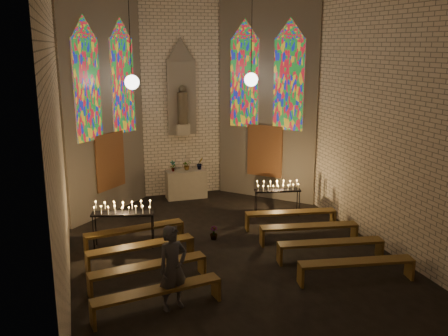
{
  "coord_description": "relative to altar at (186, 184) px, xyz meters",
  "views": [
    {
      "loc": [
        -3.69,
        -11.16,
        5.33
      ],
      "look_at": [
        -0.04,
        0.74,
        2.22
      ],
      "focal_mm": 40.0,
      "sensor_mm": 36.0,
      "label": 1
    }
  ],
  "objects": [
    {
      "name": "pew_right_2",
      "position": [
        2.29,
        -6.24,
        -0.08
      ],
      "size": [
        2.71,
        0.79,
        0.52
      ],
      "rotation": [
        0.0,
        0.0,
        -0.16
      ],
      "color": "brown",
      "rests_on": "ground"
    },
    {
      "name": "visitor",
      "position": [
        -1.95,
        -7.37,
        0.39
      ],
      "size": [
        0.76,
        0.63,
        1.79
      ],
      "primitive_type": "imported",
      "rotation": [
        0.0,
        0.0,
        0.37
      ],
      "color": "#46454E",
      "rests_on": "ground"
    },
    {
      "name": "flower_vase_right",
      "position": [
        0.51,
        0.02,
        0.71
      ],
      "size": [
        0.28,
        0.26,
        0.42
      ],
      "primitive_type": "imported",
      "rotation": [
        0.0,
        0.0,
        0.39
      ],
      "color": "#4C723F",
      "rests_on": "altar"
    },
    {
      "name": "pew_left_0",
      "position": [
        -2.29,
        -3.84,
        -0.08
      ],
      "size": [
        2.71,
        0.79,
        0.52
      ],
      "rotation": [
        0.0,
        0.0,
        0.16
      ],
      "color": "brown",
      "rests_on": "ground"
    },
    {
      "name": "room",
      "position": [
        -0.0,
        -2.08,
        3.22
      ],
      "size": [
        8.22,
        12.43,
        7.0
      ],
      "color": "beige",
      "rests_on": "ground"
    },
    {
      "name": "votive_stand_right",
      "position": [
        2.33,
        -2.72,
        0.42
      ],
      "size": [
        1.49,
        0.61,
        1.07
      ],
      "rotation": [
        0.0,
        0.0,
        -0.19
      ],
      "color": "black",
      "rests_on": "ground"
    },
    {
      "name": "pew_right_0",
      "position": [
        2.29,
        -3.84,
        -0.08
      ],
      "size": [
        2.71,
        0.79,
        0.52
      ],
      "rotation": [
        0.0,
        0.0,
        -0.16
      ],
      "color": "brown",
      "rests_on": "ground"
    },
    {
      "name": "altar",
      "position": [
        0.0,
        0.0,
        0.0
      ],
      "size": [
        1.4,
        0.6,
        1.0
      ],
      "primitive_type": "cube",
      "color": "#BFB49C",
      "rests_on": "ground"
    },
    {
      "name": "flower_vase_left",
      "position": [
        -0.46,
        0.01,
        0.69
      ],
      "size": [
        0.23,
        0.19,
        0.39
      ],
      "primitive_type": "imported",
      "rotation": [
        0.0,
        0.0,
        0.3
      ],
      "color": "#4C723F",
      "rests_on": "altar"
    },
    {
      "name": "pew_left_1",
      "position": [
        -2.29,
        -5.04,
        -0.08
      ],
      "size": [
        2.71,
        0.79,
        0.52
      ],
      "rotation": [
        0.0,
        0.0,
        0.16
      ],
      "color": "brown",
      "rests_on": "ground"
    },
    {
      "name": "pew_left_2",
      "position": [
        -2.29,
        -6.24,
        -0.08
      ],
      "size": [
        2.71,
        0.79,
        0.52
      ],
      "rotation": [
        0.0,
        0.0,
        0.16
      ],
      "color": "brown",
      "rests_on": "ground"
    },
    {
      "name": "pew_right_3",
      "position": [
        2.29,
        -7.44,
        -0.08
      ],
      "size": [
        2.71,
        0.79,
        0.52
      ],
      "rotation": [
        0.0,
        0.0,
        -0.16
      ],
      "color": "brown",
      "rests_on": "ground"
    },
    {
      "name": "votive_stand_left",
      "position": [
        -2.59,
        -3.85,
        0.54
      ],
      "size": [
        1.7,
        0.8,
        1.21
      ],
      "rotation": [
        0.0,
        0.0,
        -0.26
      ],
      "color": "black",
      "rests_on": "ground"
    },
    {
      "name": "floor",
      "position": [
        0.0,
        -5.45,
        -0.5
      ],
      "size": [
        12.0,
        12.0,
        0.0
      ],
      "primitive_type": "plane",
      "color": "black",
      "rests_on": "ground"
    },
    {
      "name": "pew_left_3",
      "position": [
        -2.29,
        -7.44,
        -0.08
      ],
      "size": [
        2.71,
        0.79,
        0.52
      ],
      "rotation": [
        0.0,
        0.0,
        0.16
      ],
      "color": "brown",
      "rests_on": "ground"
    },
    {
      "name": "pew_right_1",
      "position": [
        2.29,
        -5.04,
        -0.08
      ],
      "size": [
        2.71,
        0.79,
        0.52
      ],
      "rotation": [
        0.0,
        0.0,
        -0.16
      ],
      "color": "brown",
      "rests_on": "ground"
    },
    {
      "name": "aisle_flower_pot",
      "position": [
        -0.14,
        -4.03,
        -0.31
      ],
      "size": [
        0.26,
        0.26,
        0.38
      ],
      "primitive_type": "imported",
      "rotation": [
        0.0,
        0.0,
        -0.25
      ],
      "color": "#4C723F",
      "rests_on": "ground"
    },
    {
      "name": "flower_vase_center",
      "position": [
        0.05,
        0.07,
        0.67
      ],
      "size": [
        0.37,
        0.35,
        0.34
      ],
      "primitive_type": "imported",
      "rotation": [
        0.0,
        0.0,
        0.35
      ],
      "color": "#4C723F",
      "rests_on": "altar"
    }
  ]
}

